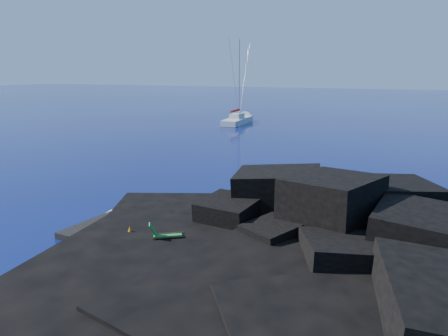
{
  "coord_description": "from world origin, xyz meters",
  "views": [
    {
      "loc": [
        16.97,
        -18.62,
        8.86
      ],
      "look_at": [
        4.97,
        9.27,
        2.0
      ],
      "focal_mm": 35.0,
      "sensor_mm": 36.0,
      "label": 1
    }
  ],
  "objects": [
    {
      "name": "deck_chair",
      "position": [
        6.19,
        -0.74,
        0.91
      ],
      "size": [
        1.75,
        1.49,
        1.12
      ],
      "primitive_type": null,
      "rotation": [
        0.0,
        0.0,
        0.58
      ],
      "color": "#1A782F",
      "rests_on": "beach"
    },
    {
      "name": "beach",
      "position": [
        4.5,
        0.5,
        0.0
      ],
      "size": [
        9.08,
        6.86,
        0.7
      ],
      "primitive_type": "cube",
      "rotation": [
        0.0,
        0.0,
        -0.1
      ],
      "color": "black",
      "rests_on": "ground"
    },
    {
      "name": "sailboat",
      "position": [
        -9.81,
        49.54,
        0.0
      ],
      "size": [
        3.53,
        13.27,
        13.76
      ],
      "primitive_type": null,
      "rotation": [
        0.0,
        0.0,
        0.06
      ],
      "color": "silver",
      "rests_on": "ground"
    },
    {
      "name": "headland",
      "position": [
        13.0,
        3.0,
        0.0
      ],
      "size": [
        24.0,
        24.0,
        3.6
      ],
      "primitive_type": null,
      "color": "black",
      "rests_on": "ground"
    },
    {
      "name": "sunbather",
      "position": [
        5.43,
        1.67,
        0.52
      ],
      "size": [
        1.79,
        0.75,
        0.23
      ],
      "primitive_type": null,
      "rotation": [
        0.0,
        0.0,
        -0.19
      ],
      "color": "#E8997A",
      "rests_on": "towel"
    },
    {
      "name": "surf_foam",
      "position": [
        5.0,
        5.0,
        0.0
      ],
      "size": [
        10.0,
        8.0,
        0.06
      ],
      "primitive_type": null,
      "color": "white",
      "rests_on": "ground"
    },
    {
      "name": "ground",
      "position": [
        0.0,
        0.0,
        0.0
      ],
      "size": [
        400.0,
        400.0,
        0.0
      ],
      "primitive_type": "plane",
      "color": "#04053C",
      "rests_on": "ground"
    },
    {
      "name": "marker_cone",
      "position": [
        4.0,
        -0.88,
        0.63
      ],
      "size": [
        0.41,
        0.41,
        0.56
      ],
      "primitive_type": "cone",
      "rotation": [
        0.0,
        0.0,
        0.13
      ],
      "color": "orange",
      "rests_on": "beach"
    },
    {
      "name": "towel",
      "position": [
        5.43,
        1.67,
        0.38
      ],
      "size": [
        2.15,
        1.32,
        0.05
      ],
      "primitive_type": "cube",
      "rotation": [
        0.0,
        0.0,
        -0.19
      ],
      "color": "white",
      "rests_on": "beach"
    }
  ]
}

